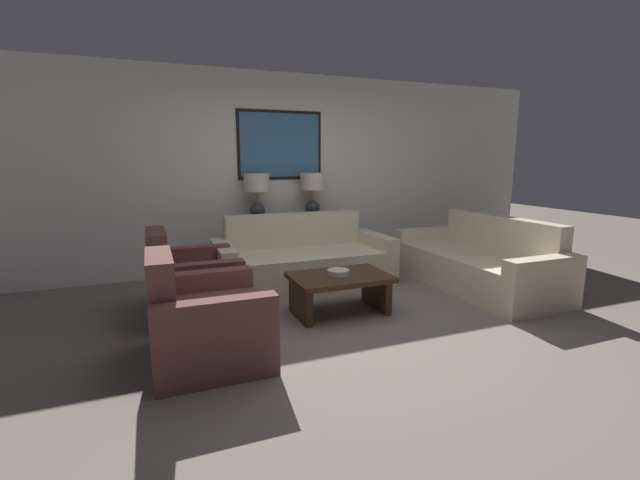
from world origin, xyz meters
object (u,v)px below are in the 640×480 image
Objects in this scene: couch_by_back_wall at (303,262)px; couch_by_side at (478,264)px; table_lamp_left at (257,190)px; decorative_bowl at (338,272)px; coffee_table at (340,286)px; armchair_near_back_wall at (191,285)px; table_lamp_right at (312,189)px; console_table at (286,245)px; armchair_near_camera at (205,323)px.

couch_by_back_wall and couch_by_side have the same top height.
table_lamp_left is 2.75× the size of decorative_bowl.
couch_by_back_wall is at bearing 89.97° from coffee_table.
table_lamp_right is at bearing 35.01° from armchair_near_back_wall.
table_lamp_right is 0.29× the size of couch_by_side.
couch_by_back_wall is at bearing -119.96° from table_lamp_right.
console_table is 1.43× the size of armchair_near_camera.
armchair_near_camera is (-3.29, -0.76, 0.02)m from couch_by_side.
armchair_near_camera is (-1.37, -1.65, 0.02)m from couch_by_back_wall.
table_lamp_left is 1.78m from armchair_near_back_wall.
table_lamp_right reaches higher than couch_by_back_wall.
armchair_near_back_wall is (-1.37, -1.23, -0.07)m from console_table.
couch_by_side is (1.53, -1.57, -0.84)m from table_lamp_right.
couch_by_back_wall is (-0.39, -0.67, -0.84)m from table_lamp_right.
couch_by_side is 3.38m from armchair_near_camera.
console_table is at bearing 180.00° from table_lamp_right.
armchair_near_back_wall is at bearing 90.00° from armchair_near_camera.
console_table is 2.20× the size of table_lamp_left.
couch_by_back_wall is at bearing -60.04° from table_lamp_left.
armchair_near_back_wall is (-3.29, 0.33, 0.02)m from couch_by_side.
couch_by_back_wall is 2.21× the size of coffee_table.
table_lamp_left reaches higher than armchair_near_back_wall.
armchair_near_back_wall is (-0.99, -1.23, -0.82)m from table_lamp_left.
couch_by_side is 2.21× the size of coffee_table.
table_lamp_right is at bearing 134.29° from couch_by_side.
table_lamp_right is 3.03m from armchair_near_camera.
table_lamp_right reaches higher than console_table.
table_lamp_right is (0.78, 0.00, 0.00)m from table_lamp_left.
couch_by_side is 1.93m from coffee_table.
table_lamp_left is at bearing 180.00° from console_table.
couch_by_side is (1.92, -1.57, -0.09)m from console_table.
armchair_near_camera reaches higher than coffee_table.
table_lamp_left is 1.00× the size of table_lamp_right.
console_table is at bearing 90.00° from couch_by_back_wall.
armchair_near_back_wall is at bearing -128.62° from table_lamp_left.
table_lamp_right reaches higher than decorative_bowl.
table_lamp_left is 1.14m from couch_by_back_wall.
console_table is 0.63× the size of couch_by_side.
console_table is 0.85m from table_lamp_left.
table_lamp_left reaches higher than console_table.
table_lamp_left reaches higher than armchair_near_camera.
console_table is 2.20× the size of table_lamp_right.
couch_by_back_wall is 1.00× the size of couch_by_side.
decorative_bowl is at bearing 137.42° from coffee_table.
coffee_table is at bearing -21.67° from armchair_near_back_wall.
console_table is at bearing 0.00° from table_lamp_left.
armchair_near_camera is at bearing -157.79° from decorative_bowl.
armchair_near_back_wall and armchair_near_camera have the same top height.
decorative_bowl is (-0.40, -1.77, -0.70)m from table_lamp_right.
decorative_bowl is at bearing -90.38° from console_table.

